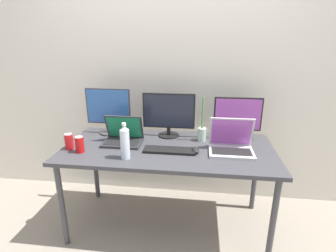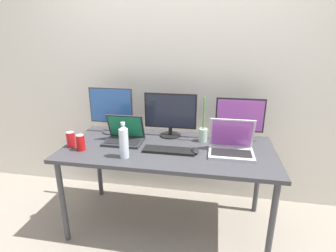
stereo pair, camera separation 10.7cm
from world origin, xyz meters
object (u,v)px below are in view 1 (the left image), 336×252
Objects in this scene: monitor_right at (237,118)px; laptop_secondary at (231,144)px; water_bottle at (125,142)px; soda_can_near_keyboard at (80,144)px; keyboard_main at (170,150)px; soda_can_by_laptop at (69,142)px; laptop_silver at (123,137)px; bamboo_vase at (202,133)px; mouse_by_keyboard at (195,150)px; monitor_left at (108,110)px; work_desk at (168,154)px; monitor_center at (169,114)px.

monitor_right is 1.20× the size of laptop_secondary.
water_bottle reaches higher than soda_can_near_keyboard.
keyboard_main is 3.18× the size of soda_can_by_laptop.
laptop_silver is 0.66m from bamboo_vase.
water_bottle is (-0.50, -0.17, 0.11)m from mouse_by_keyboard.
keyboard_main is at bearing 7.92° from soda_can_near_keyboard.
laptop_silver is 1.16× the size of water_bottle.
monitor_left is at bearing 179.79° from monitor_right.
laptop_silver is at bearing 109.35° from water_bottle.
keyboard_main is 3.18× the size of soda_can_near_keyboard.
laptop_silver is at bearing 162.22° from keyboard_main.
monitor_right is at bearing -0.21° from monitor_left.
laptop_silver reaches higher than keyboard_main.
water_bottle is (-0.28, -0.24, 0.18)m from work_desk.
soda_can_near_keyboard is at bearing -140.97° from laptop_silver.
laptop_silver is at bearing -149.37° from monitor_center.
work_desk is 4.20× the size of monitor_right.
monitor_left is 1.13m from monitor_right.
mouse_by_keyboard is at bearing -11.33° from laptop_silver.
keyboard_main is 1.48× the size of water_bottle.
laptop_secondary reaches higher than soda_can_near_keyboard.
monitor_left is 0.72m from keyboard_main.
monitor_right reaches higher than soda_can_by_laptop.
bamboo_vase is at bearing -14.79° from monitor_center.
monitor_center reaches higher than mouse_by_keyboard.
water_bottle is at bearing -59.94° from monitor_left.
work_desk is 4.19× the size of keyboard_main.
bamboo_vase is (0.29, -0.08, -0.13)m from monitor_center.
monitor_left is 3.29× the size of soda_can_by_laptop.
laptop_secondary is (0.49, -0.02, 0.12)m from work_desk.
laptop_secondary reaches higher than work_desk.
monitor_center is at bearing 165.21° from bamboo_vase.
soda_can_by_laptop is at bearing 156.92° from soda_can_near_keyboard.
monitor_right is 0.31m from laptop_secondary.
laptop_silver is at bearing -48.66° from monitor_left.
monitor_center is 1.69× the size of water_bottle.
monitor_left reaches higher than monitor_right.
monitor_left reaches higher than bamboo_vase.
keyboard_main is 0.79m from soda_can_by_laptop.
keyboard_main is (0.60, -0.35, -0.21)m from monitor_left.
monitor_center is at bearing 98.16° from keyboard_main.
keyboard_main is at bearing -147.55° from monitor_right.
keyboard_main is at bearing -17.79° from laptop_silver.
monitor_left reaches higher than monitor_center.
bamboo_vase is (0.05, 0.25, 0.05)m from mouse_by_keyboard.
bamboo_vase is (0.55, 0.42, -0.05)m from water_bottle.
water_bottle reaches higher than keyboard_main.
laptop_secondary is at bearing -4.20° from laptop_silver.
monitor_right reaches higher than laptop_secondary.
work_desk is at bearing -7.08° from laptop_silver.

